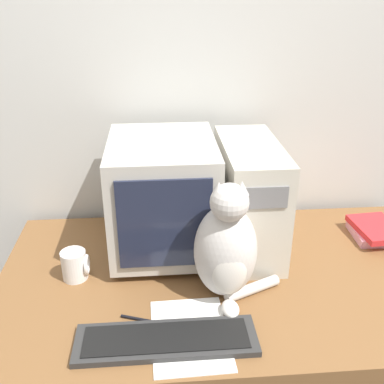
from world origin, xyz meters
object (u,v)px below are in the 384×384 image
Objects in this scene: cat at (227,248)px; pen at (143,320)px; computer_tower at (249,197)px; keyboard at (166,340)px; crt_monitor at (163,195)px; book_stack at (374,231)px; mug at (75,265)px.

cat reaches higher than pen.
computer_tower is 3.49× the size of pen.
keyboard is 3.77× the size of pen.
cat is at bearing -57.66° from crt_monitor.
crt_monitor reaches higher than cat.
keyboard is 0.32m from cat.
book_stack is 1.66× the size of pen.
crt_monitor reaches higher than book_stack.
computer_tower is (0.30, -0.00, -0.02)m from crt_monitor.
keyboard is (-0.01, -0.48, -0.20)m from crt_monitor.
crt_monitor is 0.97× the size of computer_tower.
cat reaches higher than computer_tower.
keyboard is 1.25× the size of cat.
cat is 0.50m from mug.
cat reaches higher than mug.
book_stack is at bearing 0.16° from crt_monitor.
crt_monitor is at bearing 120.95° from cat.
book_stack reaches higher than pen.
mug is (-0.60, -0.16, -0.15)m from computer_tower.
computer_tower is at bearing -179.18° from book_stack.
crt_monitor reaches higher than pen.
mug is at bearing 164.48° from cat.
cat reaches higher than book_stack.
crt_monitor is at bearing -179.84° from book_stack.
keyboard is 0.11m from pen.
book_stack is at bearing 31.16° from keyboard.
mug reaches higher than keyboard.
crt_monitor is 0.34m from cat.
computer_tower is 0.63m from mug.
mug is (-0.22, 0.23, 0.05)m from pen.
mug is (-1.09, -0.17, 0.02)m from book_stack.
crt_monitor is 0.82m from book_stack.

